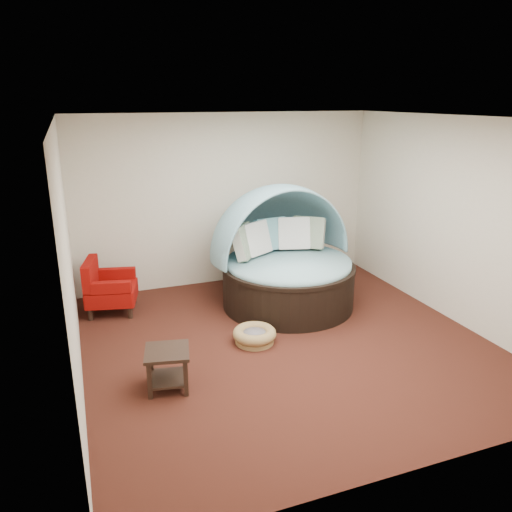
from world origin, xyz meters
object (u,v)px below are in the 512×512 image
object	(u,v)px
red_armchair	(108,288)
side_table	(168,364)
pet_basket	(255,335)
canopy_daybed	(285,250)

from	to	relation	value
red_armchair	side_table	bearing A→B (deg)	-66.61
pet_basket	side_table	bearing A→B (deg)	-152.08
pet_basket	side_table	xyz separation A→B (m)	(-1.24, -0.66, 0.19)
canopy_daybed	red_armchair	size ratio (longest dim) A/B	2.75
canopy_daybed	side_table	bearing A→B (deg)	-147.46
canopy_daybed	red_armchair	xyz separation A→B (m)	(-2.55, 0.58, -0.47)
red_armchair	side_table	size ratio (longest dim) A/B	1.49
canopy_daybed	side_table	xyz separation A→B (m)	(-2.12, -1.74, -0.55)
canopy_daybed	side_table	distance (m)	2.80
red_armchair	canopy_daybed	bearing A→B (deg)	0.15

